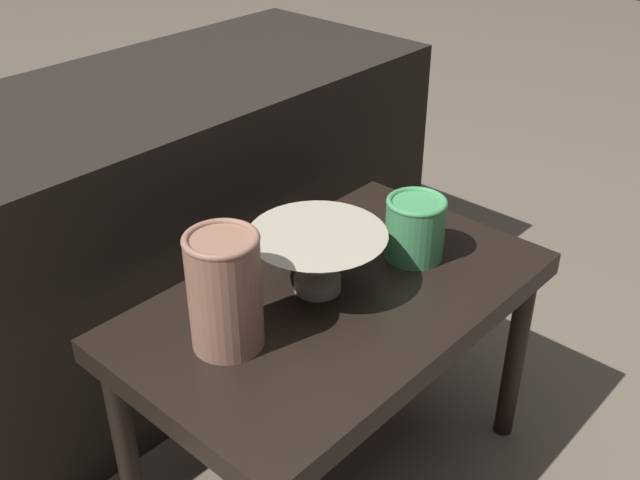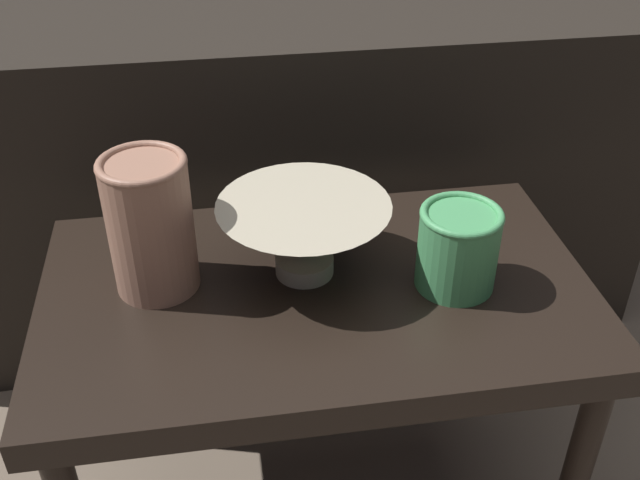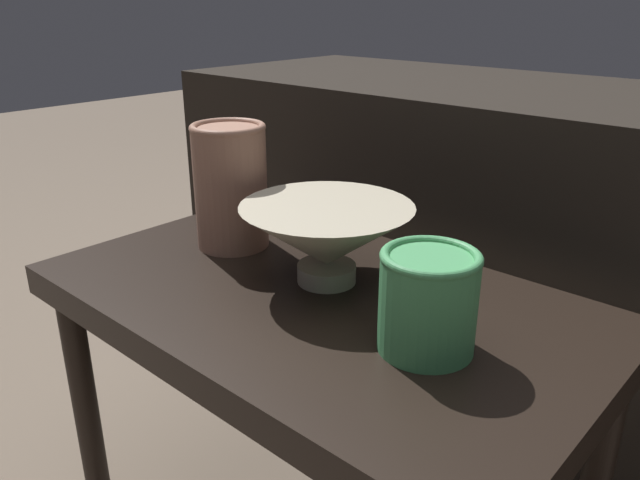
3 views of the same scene
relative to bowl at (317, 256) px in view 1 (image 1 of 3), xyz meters
name	(u,v)px [view 1 (image 1 of 3)]	position (x,y,z in m)	size (l,w,h in m)	color
ground_plane	(334,475)	(0.01, -0.03, -0.47)	(8.00, 8.00, 0.00)	#6B5B4C
table	(337,319)	(0.01, -0.03, -0.11)	(0.69, 0.41, 0.41)	black
couch_backdrop	(136,234)	(0.01, 0.52, -0.17)	(1.33, 0.50, 0.60)	black
bowl	(317,256)	(0.00, 0.00, 0.00)	(0.22, 0.22, 0.10)	#B2A88E
vase_textured_left	(225,290)	(-0.18, 0.00, 0.03)	(0.11, 0.11, 0.18)	#996B56
vase_colorful_right	(415,227)	(0.18, -0.05, 0.00)	(0.10, 0.10, 0.11)	#47995B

